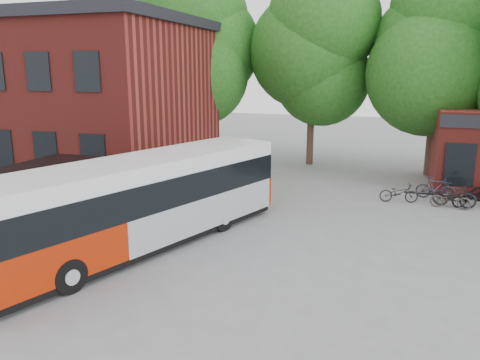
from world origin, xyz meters
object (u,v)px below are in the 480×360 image
(bus_shelter, at_px, (35,214))
(city_bus, at_px, (140,204))
(bicycle_2, at_px, (451,199))
(bicycle_1, at_px, (436,188))
(bicycle_3, at_px, (454,195))
(bicycle_0, at_px, (399,193))
(bicycle_4, at_px, (474,197))

(bus_shelter, xyz_separation_m, city_bus, (2.67, 1.87, 0.07))
(bicycle_2, bearing_deg, city_bus, 135.15)
(bicycle_1, distance_m, bicycle_3, 1.34)
(bicycle_0, xyz_separation_m, bicycle_1, (1.62, 1.11, 0.08))
(city_bus, relative_size, bicycle_3, 6.66)
(bus_shelter, distance_m, bicycle_0, 15.13)
(city_bus, distance_m, bicycle_3, 13.59)
(bicycle_3, bearing_deg, bicycle_2, 162.20)
(city_bus, xyz_separation_m, bicycle_0, (8.26, 8.55, -1.08))
(bus_shelter, distance_m, city_bus, 3.26)
(bicycle_1, distance_m, bicycle_4, 1.79)
(bicycle_3, height_order, bicycle_4, bicycle_3)
(bicycle_2, relative_size, bicycle_3, 0.92)
(city_bus, xyz_separation_m, bicycle_1, (9.87, 9.66, -1.00))
(bicycle_0, distance_m, bicycle_1, 1.96)
(bus_shelter, bearing_deg, bicycle_1, 42.59)
(bicycle_1, relative_size, bicycle_4, 0.93)
(bus_shelter, relative_size, city_bus, 0.59)
(bicycle_2, height_order, bicycle_3, bicycle_3)
(bicycle_3, bearing_deg, bicycle_0, 100.03)
(bicycle_1, height_order, bicycle_4, bicycle_1)
(city_bus, relative_size, bicycle_4, 6.37)
(bus_shelter, xyz_separation_m, bicycle_3, (13.23, 10.38, -0.91))
(bus_shelter, height_order, bicycle_0, bus_shelter)
(bicycle_2, distance_m, bicycle_3, 0.36)
(bicycle_2, relative_size, bicycle_4, 0.88)
(bicycle_0, relative_size, bicycle_4, 0.89)
(city_bus, height_order, bicycle_3, city_bus)
(bicycle_2, bearing_deg, bus_shelter, 134.50)
(city_bus, height_order, bicycle_0, city_bus)
(bus_shelter, bearing_deg, bicycle_4, 36.86)
(city_bus, bearing_deg, bicycle_4, 56.98)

